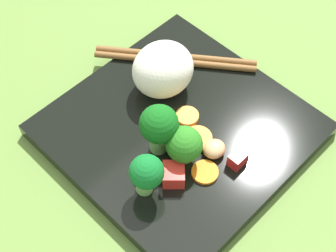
{
  "coord_description": "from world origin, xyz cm",
  "views": [
    {
      "loc": [
        -22.27,
        24.31,
        48.86
      ],
      "look_at": [
        -0.14,
        1.99,
        3.84
      ],
      "focal_mm": 53.46,
      "sensor_mm": 36.0,
      "label": 1
    }
  ],
  "objects_px": {
    "broccoli_floret_0": "(146,174)",
    "carrot_slice_0": "(190,118)",
    "chopstick_pair": "(175,59)",
    "rice_mound": "(163,69)",
    "square_plate": "(179,130)"
  },
  "relations": [
    {
      "from": "rice_mound",
      "to": "square_plate",
      "type": "bearing_deg",
      "value": 153.2
    },
    {
      "from": "chopstick_pair",
      "to": "square_plate",
      "type": "bearing_deg",
      "value": 99.51
    },
    {
      "from": "rice_mound",
      "to": "chopstick_pair",
      "type": "relative_size",
      "value": 0.43
    },
    {
      "from": "carrot_slice_0",
      "to": "chopstick_pair",
      "type": "bearing_deg",
      "value": -35.59
    },
    {
      "from": "square_plate",
      "to": "broccoli_floret_0",
      "type": "bearing_deg",
      "value": 112.35
    },
    {
      "from": "rice_mound",
      "to": "chopstick_pair",
      "type": "xyz_separation_m",
      "value": [
        0.02,
        -0.04,
        -0.03
      ]
    },
    {
      "from": "rice_mound",
      "to": "chopstick_pair",
      "type": "bearing_deg",
      "value": -64.54
    },
    {
      "from": "broccoli_floret_0",
      "to": "carrot_slice_0",
      "type": "height_order",
      "value": "broccoli_floret_0"
    },
    {
      "from": "square_plate",
      "to": "chopstick_pair",
      "type": "height_order",
      "value": "chopstick_pair"
    },
    {
      "from": "square_plate",
      "to": "rice_mound",
      "type": "xyz_separation_m",
      "value": [
        0.05,
        -0.03,
        0.04
      ]
    },
    {
      "from": "carrot_slice_0",
      "to": "broccoli_floret_0",
      "type": "bearing_deg",
      "value": 107.65
    },
    {
      "from": "carrot_slice_0",
      "to": "chopstick_pair",
      "type": "distance_m",
      "value": 0.09
    },
    {
      "from": "carrot_slice_0",
      "to": "square_plate",
      "type": "bearing_deg",
      "value": 74.97
    },
    {
      "from": "square_plate",
      "to": "chopstick_pair",
      "type": "xyz_separation_m",
      "value": [
        0.07,
        -0.07,
        0.01
      ]
    },
    {
      "from": "broccoli_floret_0",
      "to": "chopstick_pair",
      "type": "height_order",
      "value": "broccoli_floret_0"
    }
  ]
}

